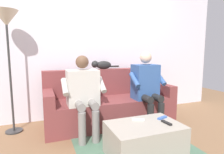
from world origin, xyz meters
name	(u,v)px	position (x,y,z in m)	size (l,w,h in m)	color
ground_plane	(128,140)	(0.00, 0.60, 0.00)	(8.00, 8.00, 0.00)	#846042
back_wall	(100,43)	(0.00, -0.62, 1.35)	(5.06, 0.06, 2.70)	silver
couch	(109,104)	(0.00, -0.14, 0.31)	(2.10, 0.76, 0.88)	brown
coffee_table	(144,140)	(0.00, 1.01, 0.19)	(0.81, 0.54, 0.38)	#A89E8E
person_left_seated	(147,84)	(-0.51, 0.20, 0.67)	(0.54, 0.51, 1.19)	#335693
person_right_seated	(84,91)	(0.51, 0.20, 0.64)	(0.59, 0.54, 1.14)	beige
cat_on_backrest	(101,65)	(0.06, -0.38, 0.96)	(0.51, 0.12, 0.16)	black
remote_blue	(162,118)	(-0.29, 0.93, 0.39)	(0.15, 0.04, 0.02)	#3860B7
remote_black	(166,123)	(-0.24, 1.08, 0.39)	(0.15, 0.04, 0.02)	black
remote_white	(138,119)	(0.01, 0.88, 0.39)	(0.14, 0.04, 0.02)	white
floor_rug	(138,150)	(0.00, 0.88, 0.00)	(1.43, 1.76, 0.01)	#4C7056
floor_lamp	(7,26)	(1.47, -0.26, 1.53)	(0.33, 0.33, 1.76)	#2D2D2D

